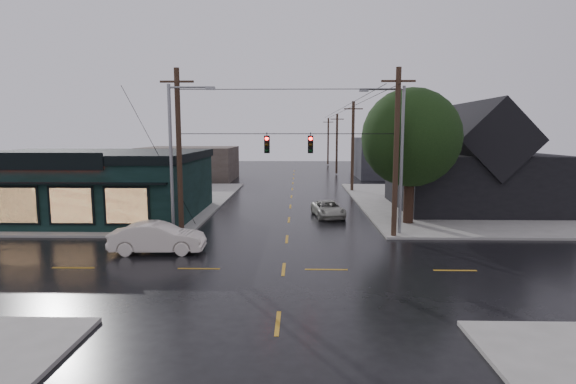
{
  "coord_description": "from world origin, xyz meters",
  "views": [
    {
      "loc": [
        0.67,
        -20.39,
        6.39
      ],
      "look_at": [
        0.1,
        4.86,
        3.02
      ],
      "focal_mm": 28.0,
      "sensor_mm": 36.0,
      "label": 1
    }
  ],
  "objects_px": {
    "utility_pole_nw": "(182,237)",
    "utility_pole_ne": "(393,238)",
    "sedan_cream": "(158,238)",
    "suv_silver": "(328,209)",
    "corner_tree": "(411,138)"
  },
  "relations": [
    {
      "from": "utility_pole_ne",
      "to": "suv_silver",
      "type": "height_order",
      "value": "utility_pole_ne"
    },
    {
      "from": "utility_pole_nw",
      "to": "sedan_cream",
      "type": "relative_size",
      "value": 2.06
    },
    {
      "from": "sedan_cream",
      "to": "suv_silver",
      "type": "relative_size",
      "value": 1.13
    },
    {
      "from": "utility_pole_ne",
      "to": "sedan_cream",
      "type": "xyz_separation_m",
      "value": [
        -13.3,
        -3.69,
        0.81
      ]
    },
    {
      "from": "corner_tree",
      "to": "suv_silver",
      "type": "distance_m",
      "value": 8.1
    },
    {
      "from": "corner_tree",
      "to": "sedan_cream",
      "type": "height_order",
      "value": "corner_tree"
    },
    {
      "from": "sedan_cream",
      "to": "suv_silver",
      "type": "distance_m",
      "value": 14.29
    },
    {
      "from": "utility_pole_ne",
      "to": "sedan_cream",
      "type": "height_order",
      "value": "utility_pole_ne"
    },
    {
      "from": "corner_tree",
      "to": "utility_pole_nw",
      "type": "relative_size",
      "value": 0.91
    },
    {
      "from": "utility_pole_nw",
      "to": "utility_pole_ne",
      "type": "distance_m",
      "value": 13.0
    },
    {
      "from": "corner_tree",
      "to": "utility_pole_ne",
      "type": "distance_m",
      "value": 7.46
    },
    {
      "from": "suv_silver",
      "to": "utility_pole_nw",
      "type": "bearing_deg",
      "value": -153.36
    },
    {
      "from": "sedan_cream",
      "to": "suv_silver",
      "type": "height_order",
      "value": "sedan_cream"
    },
    {
      "from": "utility_pole_nw",
      "to": "suv_silver",
      "type": "bearing_deg",
      "value": 35.48
    },
    {
      "from": "utility_pole_nw",
      "to": "suv_silver",
      "type": "relative_size",
      "value": 2.32
    }
  ]
}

